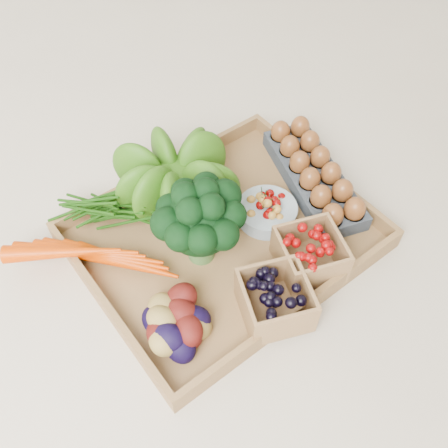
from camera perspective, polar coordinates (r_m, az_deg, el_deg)
ground at (r=1.02m, az=0.00°, el=-2.08°), size 4.00×4.00×0.00m
tray at (r=1.02m, az=0.00°, el=-1.83°), size 0.55×0.45×0.01m
carrots at (r=0.98m, az=-13.61°, el=-3.53°), size 0.23×0.17×0.06m
lettuce at (r=1.02m, az=-5.53°, el=5.83°), size 0.17×0.17×0.17m
broccoli at (r=0.93m, az=-2.75°, el=-1.15°), size 0.17×0.17×0.14m
cherry_bowl at (r=1.04m, az=4.94°, el=1.37°), size 0.12×0.12×0.03m
egg_carton at (r=1.11m, az=10.14°, el=5.18°), size 0.20×0.33×0.04m
potatoes at (r=0.86m, az=-5.57°, el=-11.34°), size 0.16×0.16×0.09m
punnet_blackberry at (r=0.89m, az=5.86°, el=-8.62°), size 0.15×0.15×0.08m
punnet_raspberry at (r=0.95m, az=9.77°, el=-3.42°), size 0.15×0.15×0.08m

